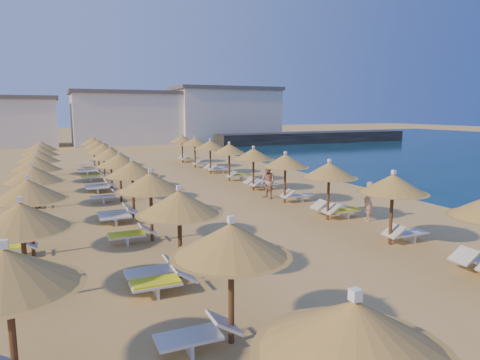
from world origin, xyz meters
name	(u,v)px	position (x,y,z in m)	size (l,w,h in m)	color
ground	(258,229)	(0.00, 0.00, 0.00)	(220.00, 220.00, 0.00)	tan
jetty	(314,138)	(27.80, 38.29, 0.75)	(30.00, 4.00, 1.50)	black
hotel_blocks	(131,117)	(2.95, 46.57, 3.70)	(46.55, 10.57, 8.10)	silver
parasol_row_east	(285,162)	(3.34, 3.77, 2.11)	(2.41, 39.53, 2.63)	brown
parasol_row_west	(132,170)	(-4.19, 3.77, 2.11)	(2.41, 39.53, 2.63)	brown
parasol_row_inland	(35,170)	(-8.04, 5.63, 2.11)	(2.41, 28.40, 2.63)	brown
loungers	(182,204)	(-1.95, 4.04, 0.34)	(14.44, 38.68, 0.66)	silver
beachgoer_b	(268,182)	(3.05, 5.08, 0.91)	(0.88, 0.69, 1.81)	tan
beachgoer_a	(368,201)	(4.83, -0.72, 0.84)	(0.61, 0.40, 1.68)	tan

